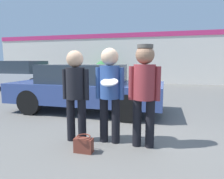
% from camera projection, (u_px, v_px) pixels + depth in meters
% --- Properties ---
extents(ground_plane, '(56.00, 56.00, 0.00)m').
position_uv_depth(ground_plane, '(127.00, 137.00, 3.86)').
color(ground_plane, '#66635E').
extents(storefront_building, '(24.00, 0.22, 3.36)m').
position_uv_depth(storefront_building, '(155.00, 58.00, 13.20)').
color(storefront_building, silver).
rests_on(storefront_building, ground).
extents(person_left, '(0.50, 0.33, 1.65)m').
position_uv_depth(person_left, '(76.00, 89.00, 3.57)').
color(person_left, black).
rests_on(person_left, ground).
extents(person_middle_with_frisbee, '(0.52, 0.57, 1.69)m').
position_uv_depth(person_middle_with_frisbee, '(110.00, 87.00, 3.50)').
color(person_middle_with_frisbee, black).
rests_on(person_middle_with_frisbee, ground).
extents(person_right, '(0.53, 0.36, 1.73)m').
position_uv_depth(person_right, '(144.00, 86.00, 3.31)').
color(person_right, black).
rests_on(person_right, ground).
extents(parked_car_near, '(4.38, 1.84, 1.36)m').
position_uv_depth(parked_car_near, '(86.00, 87.00, 5.87)').
color(parked_car_near, '#334784').
rests_on(parked_car_near, ground).
extents(parked_car_far, '(4.52, 1.94, 1.48)m').
position_uv_depth(parked_car_far, '(21.00, 75.00, 10.42)').
color(parked_car_far, '#B7BABF').
rests_on(parked_car_far, ground).
extents(shrub, '(1.53, 1.53, 1.53)m').
position_uv_depth(shrub, '(105.00, 72.00, 13.22)').
color(shrub, '#387A3D').
rests_on(shrub, ground).
extents(handbag, '(0.30, 0.23, 0.27)m').
position_uv_depth(handbag, '(84.00, 144.00, 3.21)').
color(handbag, brown).
rests_on(handbag, ground).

